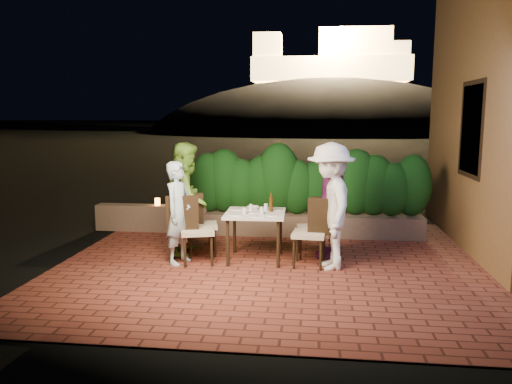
% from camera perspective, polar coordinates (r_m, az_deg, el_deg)
% --- Properties ---
extents(ground, '(400.00, 400.00, 0.00)m').
position_cam_1_polar(ground, '(7.25, 3.99, -9.29)').
color(ground, black).
rests_on(ground, ground).
extents(terrace_floor, '(7.00, 6.00, 0.15)m').
position_cam_1_polar(terrace_floor, '(7.74, 4.18, -8.53)').
color(terrace_floor, brown).
rests_on(terrace_floor, ground).
extents(window_pane, '(0.08, 1.00, 1.40)m').
position_cam_1_polar(window_pane, '(8.75, 23.57, 6.58)').
color(window_pane, black).
rests_on(window_pane, building_wall).
extents(window_frame, '(0.06, 1.15, 1.55)m').
position_cam_1_polar(window_frame, '(8.75, 23.51, 6.59)').
color(window_frame, black).
rests_on(window_frame, building_wall).
extents(planter, '(4.20, 0.55, 0.40)m').
position_cam_1_polar(planter, '(9.40, 5.93, -3.70)').
color(planter, brown).
rests_on(planter, ground).
extents(hedge, '(4.00, 0.70, 1.10)m').
position_cam_1_polar(hedge, '(9.27, 6.00, 0.83)').
color(hedge, '#124213').
rests_on(hedge, planter).
extents(parapet, '(2.20, 0.30, 0.50)m').
position_cam_1_polar(parapet, '(9.90, -11.73, -2.92)').
color(parapet, brown).
rests_on(parapet, ground).
extents(hill, '(52.00, 40.00, 22.00)m').
position_cam_1_polar(hill, '(67.19, 8.23, 3.38)').
color(hill, black).
rests_on(hill, ground).
extents(fortress, '(26.00, 8.00, 8.00)m').
position_cam_1_polar(fortress, '(67.41, 8.50, 15.74)').
color(fortress, '#FFCC7A').
rests_on(fortress, hill).
extents(dining_table, '(0.93, 0.93, 0.75)m').
position_cam_1_polar(dining_table, '(7.73, -0.09, -5.06)').
color(dining_table, white).
rests_on(dining_table, ground).
extents(plate_nw, '(0.21, 0.21, 0.01)m').
position_cam_1_polar(plate_nw, '(7.45, -2.30, -2.59)').
color(plate_nw, white).
rests_on(plate_nw, dining_table).
extents(plate_sw, '(0.24, 0.24, 0.01)m').
position_cam_1_polar(plate_sw, '(7.89, -2.21, -1.95)').
color(plate_sw, white).
rests_on(plate_sw, dining_table).
extents(plate_ne, '(0.22, 0.22, 0.01)m').
position_cam_1_polar(plate_ne, '(7.42, 1.76, -2.64)').
color(plate_ne, white).
rests_on(plate_ne, dining_table).
extents(plate_se, '(0.23, 0.23, 0.01)m').
position_cam_1_polar(plate_se, '(7.87, 2.23, -1.98)').
color(plate_se, white).
rests_on(plate_se, dining_table).
extents(plate_centre, '(0.22, 0.22, 0.01)m').
position_cam_1_polar(plate_centre, '(7.62, -0.21, -2.34)').
color(plate_centre, white).
rests_on(plate_centre, dining_table).
extents(plate_front, '(0.24, 0.24, 0.01)m').
position_cam_1_polar(plate_front, '(7.34, 0.36, -2.77)').
color(plate_front, white).
rests_on(plate_front, dining_table).
extents(glass_nw, '(0.06, 0.06, 0.10)m').
position_cam_1_polar(glass_nw, '(7.49, -1.35, -2.17)').
color(glass_nw, silver).
rests_on(glass_nw, dining_table).
extents(glass_sw, '(0.06, 0.06, 0.10)m').
position_cam_1_polar(glass_sw, '(7.80, -0.58, -1.75)').
color(glass_sw, silver).
rests_on(glass_sw, dining_table).
extents(glass_ne, '(0.07, 0.07, 0.11)m').
position_cam_1_polar(glass_ne, '(7.50, 0.67, -2.13)').
color(glass_ne, silver).
rests_on(glass_ne, dining_table).
extents(glass_se, '(0.06, 0.06, 0.11)m').
position_cam_1_polar(glass_se, '(7.78, 1.15, -1.73)').
color(glass_se, silver).
rests_on(glass_se, dining_table).
extents(beer_bottle, '(0.06, 0.06, 0.30)m').
position_cam_1_polar(beer_bottle, '(7.68, 1.72, -1.17)').
color(beer_bottle, '#44270B').
rests_on(beer_bottle, dining_table).
extents(bowl, '(0.24, 0.24, 0.05)m').
position_cam_1_polar(bowl, '(7.91, -0.33, -1.80)').
color(bowl, white).
rests_on(bowl, dining_table).
extents(chair_left_front, '(0.60, 0.60, 1.04)m').
position_cam_1_polar(chair_left_front, '(7.58, -6.72, -4.27)').
color(chair_left_front, black).
rests_on(chair_left_front, ground).
extents(chair_left_back, '(0.56, 0.56, 1.00)m').
position_cam_1_polar(chair_left_back, '(8.04, -6.15, -3.65)').
color(chair_left_back, black).
rests_on(chair_left_back, ground).
extents(chair_right_front, '(0.51, 0.51, 1.03)m').
position_cam_1_polar(chair_right_front, '(7.43, 6.07, -4.60)').
color(chair_right_front, black).
rests_on(chair_right_front, ground).
extents(chair_right_back, '(0.49, 0.49, 0.96)m').
position_cam_1_polar(chair_right_back, '(7.93, 6.37, -3.98)').
color(chair_right_back, black).
rests_on(chair_right_back, ground).
extents(diner_blue, '(0.51, 0.65, 1.55)m').
position_cam_1_polar(diner_blue, '(7.57, -8.81, -2.37)').
color(diner_blue, silver).
rests_on(diner_blue, ground).
extents(diner_green, '(0.68, 0.87, 1.80)m').
position_cam_1_polar(diner_green, '(8.11, -7.81, -0.71)').
color(diner_green, '#75B438').
rests_on(diner_green, ground).
extents(diner_white, '(0.85, 1.28, 1.84)m').
position_cam_1_polar(diner_white, '(7.29, 8.51, -1.62)').
color(diner_white, white).
rests_on(diner_white, ground).
extents(diner_purple, '(0.66, 1.13, 1.81)m').
position_cam_1_polar(diner_purple, '(7.88, 8.70, -0.98)').
color(diner_purple, '#7A286D').
rests_on(diner_purple, ground).
extents(parapet_lamp, '(0.10, 0.10, 0.14)m').
position_cam_1_polar(parapet_lamp, '(9.80, -11.20, -1.11)').
color(parapet_lamp, orange).
rests_on(parapet_lamp, parapet).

